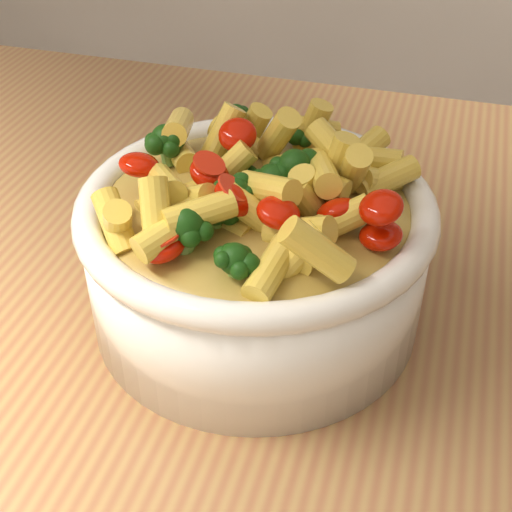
# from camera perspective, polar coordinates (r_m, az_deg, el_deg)

# --- Properties ---
(table) EXTENTS (1.20, 0.80, 0.90)m
(table) POSITION_cam_1_polar(r_m,az_deg,el_deg) (0.71, -1.03, -6.97)
(table) COLOR #A67C47
(table) RESTS_ON ground
(serving_bowl) EXTENTS (0.27, 0.27, 0.12)m
(serving_bowl) POSITION_cam_1_polar(r_m,az_deg,el_deg) (0.55, 0.00, 0.12)
(serving_bowl) COLOR white
(serving_bowl) RESTS_ON table
(pasta_salad) EXTENTS (0.21, 0.21, 0.05)m
(pasta_salad) POSITION_cam_1_polar(r_m,az_deg,el_deg) (0.51, 0.00, 6.50)
(pasta_salad) COLOR #FFD250
(pasta_salad) RESTS_ON serving_bowl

